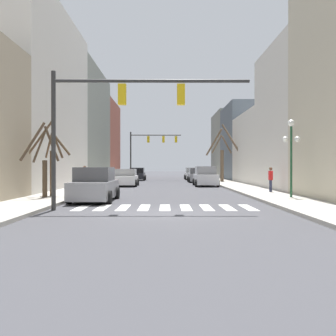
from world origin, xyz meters
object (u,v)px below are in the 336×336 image
Objects in this scene: car_driving_toward_lane at (137,174)px; car_parked_left_mid at (95,185)px; street_lamp_right_corner at (291,142)px; car_parked_right_far at (193,174)px; street_tree_right_mid at (222,154)px; pedestrian_waiting_at_curb at (83,176)px; car_at_intersection at (205,177)px; street_tree_left_far at (52,163)px; pedestrian_near_right_corner at (271,177)px; street_tree_left_mid at (43,163)px; pedestrian_on_left_sidewalk at (85,176)px; car_parked_right_near at (126,178)px; traffic_signal_far at (149,144)px; traffic_signal_near at (115,107)px; car_driving_away_lane at (198,175)px.

car_parked_left_mid is at bearing -179.98° from car_driving_toward_lane.
street_lamp_right_corner is 31.62m from car_parked_right_far.
car_parked_right_far is at bearing 105.09° from street_tree_right_mid.
pedestrian_waiting_at_curb is (-2.50, -20.75, 0.33)m from car_driving_toward_lane.
street_tree_left_far is at bearing 144.00° from car_at_intersection.
pedestrian_near_right_corner is 0.38× the size of street_tree_left_far.
car_driving_toward_lane is at bearing 84.56° from street_tree_left_mid.
street_lamp_right_corner is at bearing 104.86° from pedestrian_on_left_sidewalk.
pedestrian_on_left_sidewalk is 1.06× the size of pedestrian_waiting_at_curb.
street_tree_right_mid is at bearing -174.90° from pedestrian_on_left_sidewalk.
car_parked_right_near is (0.05, -14.72, -0.02)m from car_driving_toward_lane.
street_lamp_right_corner is 21.89m from street_tree_right_mid.
car_at_intersection is at bearing -179.92° from car_parked_right_far.
traffic_signal_far reaches higher than car_parked_left_mid.
car_parked_right_near is at bearing 94.57° from traffic_signal_near.
car_at_intersection is 1.15× the size of car_parked_right_near.
pedestrian_on_left_sidewalk reaches higher than car_driving_away_lane.
car_parked_left_mid is (-1.56, 4.10, -3.37)m from traffic_signal_near.
pedestrian_waiting_at_curb is 8.56m from street_tree_left_mid.
street_tree_right_mid is (2.54, 7.22, 2.24)m from car_at_intersection.
car_at_intersection is (-3.07, 14.67, -2.24)m from street_lamp_right_corner.
car_driving_away_lane is 11.17m from car_parked_right_near.
street_tree_left_mid is at bearing 80.60° from car_parked_left_mid.
car_at_intersection reaches higher than pedestrian_near_right_corner.
car_parked_left_mid is 3.10× the size of pedestrian_waiting_at_curb.
car_at_intersection reaches higher than car_parked_right_far.
car_parked_right_far reaches higher than car_driving_toward_lane.
traffic_signal_far is 1.36× the size of car_parked_left_mid.
street_tree_left_far is at bearing 126.17° from traffic_signal_near.
street_tree_right_mid is at bearing -44.87° from traffic_signal_far.
car_at_intersection is at bearing 56.08° from street_tree_left_mid.
car_at_intersection is at bearing -109.38° from street_tree_right_mid.
traffic_signal_far is 1.60× the size of car_driving_toward_lane.
traffic_signal_near is 5.53m from car_parked_left_mid.
pedestrian_on_left_sidewalk reaches higher than car_parked_right_far.
traffic_signal_near reaches higher than car_parked_right_near.
traffic_signal_far is 29.47m from street_tree_left_far.
traffic_signal_near reaches higher than street_lamp_right_corner.
pedestrian_near_right_corner is 13.49m from street_tree_left_far.
car_at_intersection is 3.01× the size of pedestrian_near_right_corner.
car_parked_left_mid is (-10.27, -0.67, -2.26)m from street_lamp_right_corner.
car_parked_left_mid is at bearing -63.28° from pedestrian_near_right_corner.
traffic_signal_near is 7.53m from street_tree_left_far.
pedestrian_on_left_sidewalk is 0.42× the size of street_tree_left_mid.
car_parked_left_mid is at bearing -113.37° from street_tree_right_mid.
car_driving_toward_lane is 0.99× the size of car_parked_right_near.
car_parked_right_near is (-10.24, 14.34, -2.34)m from street_lamp_right_corner.
street_tree_left_far is (-9.87, -30.33, 1.23)m from car_parked_right_far.
car_parked_right_near is at bearing -160.90° from pedestrian_waiting_at_curb.
pedestrian_on_left_sidewalk is at bearing 15.80° from car_parked_left_mid.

